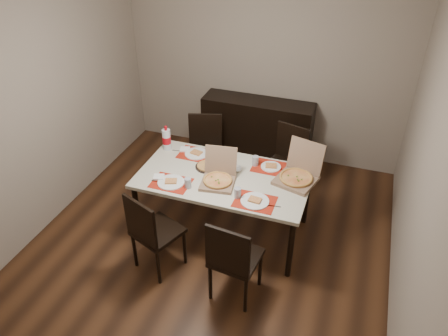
{
  "coord_description": "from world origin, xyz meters",
  "views": [
    {
      "loc": [
        1.32,
        -3.4,
        3.38
      ],
      "look_at": [
        0.07,
        0.18,
        0.85
      ],
      "focal_mm": 35.0,
      "sensor_mm": 36.0,
      "label": 1
    }
  ],
  "objects_px": {
    "pizza_box_center": "(218,178)",
    "dip_bowl": "(236,169)",
    "chair_far_right": "(287,160)",
    "sideboard": "(257,131)",
    "dining_table": "(224,181)",
    "chair_near_right": "(233,258)",
    "chair_far_left": "(205,148)",
    "chair_near_left": "(152,231)",
    "soda_bottle": "(167,139)"
  },
  "relations": [
    {
      "from": "sideboard",
      "to": "dining_table",
      "type": "bearing_deg",
      "value": -87.36
    },
    {
      "from": "sideboard",
      "to": "chair_near_right",
      "type": "xyz_separation_m",
      "value": [
        0.47,
        -2.49,
        0.06
      ]
    },
    {
      "from": "sideboard",
      "to": "pizza_box_center",
      "type": "bearing_deg",
      "value": -88.14
    },
    {
      "from": "dining_table",
      "to": "chair_near_left",
      "type": "xyz_separation_m",
      "value": [
        -0.47,
        -0.79,
        -0.17
      ]
    },
    {
      "from": "sideboard",
      "to": "dining_table",
      "type": "distance_m",
      "value": 1.62
    },
    {
      "from": "dining_table",
      "to": "chair_far_right",
      "type": "height_order",
      "value": "chair_far_right"
    },
    {
      "from": "chair_far_right",
      "to": "soda_bottle",
      "type": "bearing_deg",
      "value": -155.27
    },
    {
      "from": "chair_far_left",
      "to": "chair_near_right",
      "type": "bearing_deg",
      "value": -61.35
    },
    {
      "from": "dining_table",
      "to": "sideboard",
      "type": "bearing_deg",
      "value": 92.64
    },
    {
      "from": "chair_near_right",
      "to": "soda_bottle",
      "type": "xyz_separation_m",
      "value": [
        -1.2,
        1.19,
        0.36
      ]
    },
    {
      "from": "sideboard",
      "to": "chair_near_left",
      "type": "distance_m",
      "value": 2.43
    },
    {
      "from": "sideboard",
      "to": "chair_far_right",
      "type": "bearing_deg",
      "value": -50.73
    },
    {
      "from": "chair_near_left",
      "to": "pizza_box_center",
      "type": "bearing_deg",
      "value": 55.74
    },
    {
      "from": "chair_far_left",
      "to": "dip_bowl",
      "type": "height_order",
      "value": "chair_far_left"
    },
    {
      "from": "chair_far_left",
      "to": "chair_far_right",
      "type": "bearing_deg",
      "value": 3.73
    },
    {
      "from": "chair_far_right",
      "to": "chair_near_right",
      "type": "bearing_deg",
      "value": -93.29
    },
    {
      "from": "chair_near_left",
      "to": "pizza_box_center",
      "type": "relative_size",
      "value": 2.23
    },
    {
      "from": "chair_far_right",
      "to": "dip_bowl",
      "type": "xyz_separation_m",
      "value": [
        -0.41,
        -0.76,
        0.25
      ]
    },
    {
      "from": "chair_near_left",
      "to": "chair_near_right",
      "type": "bearing_deg",
      "value": -5.98
    },
    {
      "from": "chair_near_left",
      "to": "pizza_box_center",
      "type": "height_order",
      "value": "pizza_box_center"
    },
    {
      "from": "chair_far_left",
      "to": "pizza_box_center",
      "type": "xyz_separation_m",
      "value": [
        0.53,
        -0.96,
        0.29
      ]
    },
    {
      "from": "sideboard",
      "to": "soda_bottle",
      "type": "distance_m",
      "value": 1.55
    },
    {
      "from": "soda_bottle",
      "to": "sideboard",
      "type": "bearing_deg",
      "value": 60.53
    },
    {
      "from": "pizza_box_center",
      "to": "dip_bowl",
      "type": "bearing_deg",
      "value": 69.1
    },
    {
      "from": "pizza_box_center",
      "to": "dining_table",
      "type": "bearing_deg",
      "value": 82.01
    },
    {
      "from": "dining_table",
      "to": "pizza_box_center",
      "type": "bearing_deg",
      "value": -97.99
    },
    {
      "from": "sideboard",
      "to": "dip_bowl",
      "type": "relative_size",
      "value": 12.0
    },
    {
      "from": "dining_table",
      "to": "pizza_box_center",
      "type": "distance_m",
      "value": 0.18
    },
    {
      "from": "chair_far_left",
      "to": "chair_far_right",
      "type": "xyz_separation_m",
      "value": [
        1.04,
        0.07,
        0.0
      ]
    },
    {
      "from": "chair_far_right",
      "to": "pizza_box_center",
      "type": "bearing_deg",
      "value": -116.41
    },
    {
      "from": "dining_table",
      "to": "chair_far_left",
      "type": "relative_size",
      "value": 1.94
    },
    {
      "from": "chair_near_left",
      "to": "chair_far_left",
      "type": "distance_m",
      "value": 1.63
    },
    {
      "from": "chair_near_right",
      "to": "chair_far_left",
      "type": "bearing_deg",
      "value": 118.65
    },
    {
      "from": "chair_near_left",
      "to": "soda_bottle",
      "type": "relative_size",
      "value": 3.15
    },
    {
      "from": "chair_far_right",
      "to": "sideboard",
      "type": "bearing_deg",
      "value": 129.27
    },
    {
      "from": "chair_far_left",
      "to": "dip_bowl",
      "type": "distance_m",
      "value": 0.98
    },
    {
      "from": "dining_table",
      "to": "chair_near_right",
      "type": "relative_size",
      "value": 1.94
    },
    {
      "from": "pizza_box_center",
      "to": "dip_bowl",
      "type": "relative_size",
      "value": 3.33
    },
    {
      "from": "dining_table",
      "to": "chair_far_left",
      "type": "height_order",
      "value": "chair_far_left"
    },
    {
      "from": "soda_bottle",
      "to": "chair_near_left",
      "type": "bearing_deg",
      "value": -73.13
    },
    {
      "from": "soda_bottle",
      "to": "pizza_box_center",
      "type": "bearing_deg",
      "value": -28.83
    },
    {
      "from": "chair_far_right",
      "to": "pizza_box_center",
      "type": "relative_size",
      "value": 2.23
    },
    {
      "from": "dining_table",
      "to": "chair_far_right",
      "type": "bearing_deg",
      "value": 61.34
    },
    {
      "from": "sideboard",
      "to": "chair_far_left",
      "type": "bearing_deg",
      "value": -121.85
    },
    {
      "from": "chair_far_left",
      "to": "dining_table",
      "type": "bearing_deg",
      "value": -56.79
    },
    {
      "from": "chair_far_left",
      "to": "pizza_box_center",
      "type": "relative_size",
      "value": 2.23
    },
    {
      "from": "chair_near_right",
      "to": "dip_bowl",
      "type": "distance_m",
      "value": 1.1
    },
    {
      "from": "dining_table",
      "to": "chair_near_right",
      "type": "distance_m",
      "value": 0.98
    },
    {
      "from": "chair_far_right",
      "to": "dip_bowl",
      "type": "relative_size",
      "value": 7.44
    },
    {
      "from": "chair_far_right",
      "to": "dining_table",
      "type": "bearing_deg",
      "value": -118.66
    }
  ]
}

